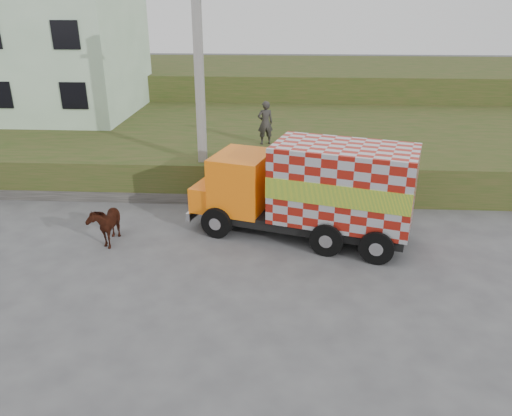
# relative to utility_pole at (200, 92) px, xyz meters

# --- Properties ---
(ground) EXTENTS (120.00, 120.00, 0.00)m
(ground) POSITION_rel_utility_pole_xyz_m (1.00, -4.60, -4.08)
(ground) COLOR #474749
(ground) RESTS_ON ground
(embankment) EXTENTS (40.00, 12.00, 1.50)m
(embankment) POSITION_rel_utility_pole_xyz_m (1.00, 5.40, -3.33)
(embankment) COLOR #2A4316
(embankment) RESTS_ON ground
(embankment_far) EXTENTS (40.00, 12.00, 3.00)m
(embankment_far) POSITION_rel_utility_pole_xyz_m (1.00, 17.40, -2.58)
(embankment_far) COLOR #2A4316
(embankment_far) RESTS_ON ground
(retaining_strip) EXTENTS (16.00, 0.50, 0.40)m
(retaining_strip) POSITION_rel_utility_pole_xyz_m (-1.00, -0.40, -3.88)
(retaining_strip) COLOR #595651
(retaining_strip) RESTS_ON ground
(building) EXTENTS (10.00, 8.00, 6.00)m
(building) POSITION_rel_utility_pole_xyz_m (-10.00, 8.40, 0.42)
(building) COLOR silver
(building) RESTS_ON embankment
(utility_pole) EXTENTS (1.20, 0.30, 8.00)m
(utility_pole) POSITION_rel_utility_pole_xyz_m (0.00, 0.00, 0.00)
(utility_pole) COLOR gray
(utility_pole) RESTS_ON ground
(cargo_truck) EXTENTS (7.34, 4.11, 3.12)m
(cargo_truck) POSITION_rel_utility_pole_xyz_m (3.95, -3.11, -2.47)
(cargo_truck) COLOR black
(cargo_truck) RESTS_ON ground
(cow) EXTENTS (0.78, 1.59, 1.32)m
(cow) POSITION_rel_utility_pole_xyz_m (-2.49, -3.87, -3.41)
(cow) COLOR #321D0C
(cow) RESTS_ON ground
(pedestrian) EXTENTS (0.75, 0.60, 1.80)m
(pedestrian) POSITION_rel_utility_pole_xyz_m (2.23, 2.57, -1.68)
(pedestrian) COLOR #292724
(pedestrian) RESTS_ON embankment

